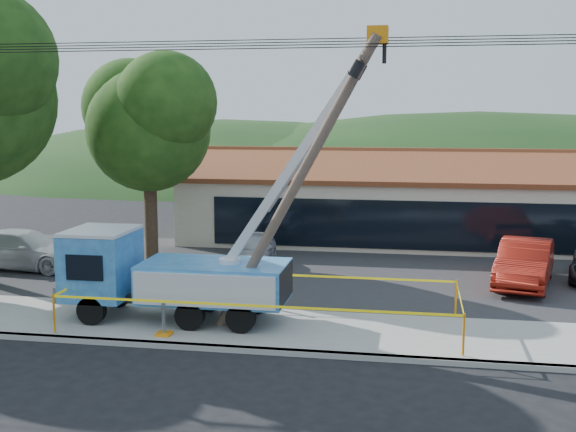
# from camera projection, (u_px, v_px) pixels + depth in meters

# --- Properties ---
(ground) EXTENTS (120.00, 120.00, 0.00)m
(ground) POSITION_uv_depth(u_px,v_px,m) (235.00, 381.00, 17.51)
(ground) COLOR black
(ground) RESTS_ON ground
(curb) EXTENTS (60.00, 0.25, 0.15)m
(curb) POSITION_uv_depth(u_px,v_px,m) (254.00, 350.00, 19.54)
(curb) COLOR gray
(curb) RESTS_ON ground
(sidewalk) EXTENTS (60.00, 4.00, 0.15)m
(sidewalk) POSITION_uv_depth(u_px,v_px,m) (268.00, 329.00, 21.40)
(sidewalk) COLOR gray
(sidewalk) RESTS_ON ground
(parking_lot) EXTENTS (60.00, 12.00, 0.10)m
(parking_lot) POSITION_uv_depth(u_px,v_px,m) (308.00, 271.00, 29.19)
(parking_lot) COLOR #28282B
(parking_lot) RESTS_ON ground
(strip_mall) EXTENTS (22.50, 8.53, 4.67)m
(strip_mall) POSITION_uv_depth(u_px,v_px,m) (411.00, 204.00, 36.01)
(strip_mall) COLOR beige
(strip_mall) RESTS_ON ground
(tree_lot) EXTENTS (6.30, 5.60, 8.94)m
(tree_lot) POSITION_uv_depth(u_px,v_px,m) (148.00, 118.00, 30.48)
(tree_lot) COLOR #332316
(tree_lot) RESTS_ON ground
(hill_west) EXTENTS (78.40, 56.00, 28.00)m
(hill_west) POSITION_uv_depth(u_px,v_px,m) (225.00, 174.00, 73.68)
(hill_west) COLOR #133413
(hill_west) RESTS_ON ground
(hill_center) EXTENTS (89.60, 64.00, 32.00)m
(hill_center) POSITION_uv_depth(u_px,v_px,m) (476.00, 178.00, 69.36)
(hill_center) COLOR #133413
(hill_center) RESTS_ON ground
(utility_truck) EXTENTS (9.81, 3.69, 8.66)m
(utility_truck) POSITION_uv_depth(u_px,v_px,m) (170.00, 271.00, 22.06)
(utility_truck) COLOR black
(utility_truck) RESTS_ON ground
(leaning_pole) EXTENTS (4.80, 1.66, 8.55)m
(leaning_pole) POSITION_uv_depth(u_px,v_px,m) (302.00, 172.00, 20.48)
(leaning_pole) COLOR brown
(leaning_pole) RESTS_ON ground
(caution_tape) EXTENTS (11.58, 3.87, 1.12)m
(caution_tape) POSITION_uv_depth(u_px,v_px,m) (263.00, 297.00, 21.61)
(caution_tape) COLOR orange
(caution_tape) RESTS_ON ground
(car_silver) EXTENTS (2.10, 4.34, 1.43)m
(car_silver) POSITION_uv_depth(u_px,v_px,m) (254.00, 269.00, 29.87)
(car_silver) COLOR #AAACB1
(car_silver) RESTS_ON ground
(car_red) EXTENTS (2.89, 5.37, 1.68)m
(car_red) POSITION_uv_depth(u_px,v_px,m) (523.00, 288.00, 26.71)
(car_red) COLOR maroon
(car_red) RESTS_ON ground
(car_white) EXTENTS (5.53, 2.62, 1.56)m
(car_white) POSITION_uv_depth(u_px,v_px,m) (26.00, 271.00, 29.55)
(car_white) COLOR silver
(car_white) RESTS_ON ground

